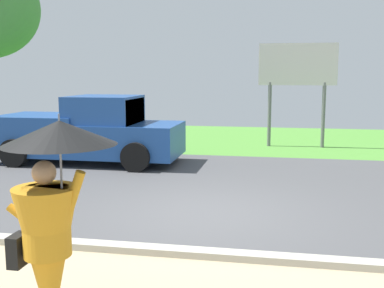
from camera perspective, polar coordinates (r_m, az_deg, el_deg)
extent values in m
cube|color=#4C4C4F|center=(10.39, 3.25, -5.53)|extent=(40.00, 8.00, 0.10)
cube|color=#529537|center=(18.22, 6.46, 0.53)|extent=(40.00, 8.00, 0.10)
cube|color=#B2AD9E|center=(6.59, -1.29, -13.05)|extent=(40.00, 0.24, 0.10)
cone|color=orange|center=(4.70, -17.15, -13.72)|extent=(0.60, 0.60, 1.45)
cylinder|color=orange|center=(4.57, -17.38, -9.06)|extent=(0.44, 0.44, 0.65)
sphere|color=tan|center=(4.45, -17.64, -3.35)|extent=(0.22, 0.22, 0.22)
cylinder|color=orange|center=(4.37, -14.28, -5.98)|extent=(0.24, 0.09, 0.45)
cylinder|color=orange|center=(4.70, -20.11, -8.29)|extent=(0.29, 0.08, 0.24)
cylinder|color=gray|center=(4.37, -15.72, -3.01)|extent=(0.02, 0.02, 0.75)
cone|color=black|center=(4.32, -15.90, 1.35)|extent=(1.03, 1.03, 0.22)
cylinder|color=gray|center=(4.31, -15.96, 2.93)|extent=(0.02, 0.02, 0.10)
cube|color=#B7B7BC|center=(4.72, -20.41, -7.01)|extent=(0.02, 0.11, 0.16)
cube|color=black|center=(4.75, -20.46, -12.06)|extent=(0.12, 0.24, 0.30)
cube|color=#1E478C|center=(13.45, -12.56, 0.67)|extent=(5.20, 2.00, 0.90)
cube|color=#1E478C|center=(13.18, -10.66, 3.85)|extent=(1.80, 1.84, 0.90)
cube|color=#2D3842|center=(12.90, -7.13, 3.84)|extent=(0.10, 1.70, 0.77)
cube|color=#1E478C|center=(13.95, -17.56, 3.03)|extent=(2.40, 2.00, 0.20)
cylinder|color=black|center=(13.88, -4.42, -0.16)|extent=(0.76, 0.28, 0.76)
cylinder|color=black|center=(11.98, -6.89, -1.59)|extent=(0.76, 0.28, 0.76)
cylinder|color=black|center=(15.11, -16.98, 0.20)|extent=(0.76, 0.28, 0.76)
cylinder|color=black|center=(13.39, -20.91, -1.02)|extent=(0.76, 0.28, 0.76)
cylinder|color=slate|center=(16.30, 9.45, 3.60)|extent=(0.12, 0.12, 2.20)
cylinder|color=slate|center=(16.37, 15.77, 3.41)|extent=(0.12, 0.12, 2.20)
cube|color=silver|center=(16.26, 12.81, 9.49)|extent=(2.60, 0.10, 1.40)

